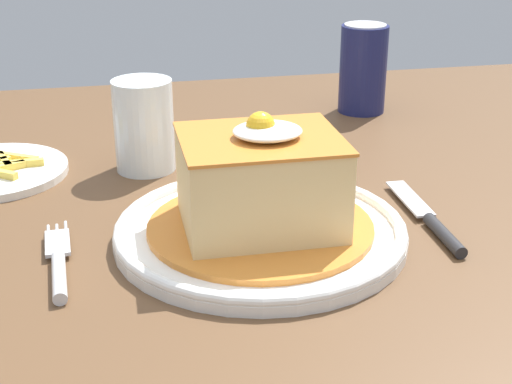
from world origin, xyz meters
The scene contains 7 objects.
dining_table centered at (0.00, 0.00, 0.67)m, with size 1.17×1.08×0.77m.
main_plate centered at (-0.07, -0.05, 0.78)m, with size 0.27×0.27×0.02m.
sandwich_meal centered at (-0.07, -0.05, 0.83)m, with size 0.21×0.21×0.11m.
fork centered at (-0.25, -0.07, 0.78)m, with size 0.02×0.14×0.01m.
knife centered at (0.10, -0.06, 0.78)m, with size 0.02×0.17×0.01m.
soda_can centered at (0.16, 0.32, 0.84)m, with size 0.07×0.07×0.12m.
drinking_glass centered at (-0.16, 0.16, 0.82)m, with size 0.07×0.07×0.10m.
Camera 1 is at (-0.20, -0.67, 1.09)m, focal length 52.83 mm.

